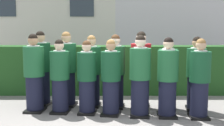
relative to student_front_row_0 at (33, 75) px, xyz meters
The scene contains 16 objects.
ground_plane 1.88m from the student_front_row_0, ahead, with size 60.00×60.00×0.00m, color gray.
student_front_row_0 is the anchor object (origin of this frame).
student_front_row_1 0.58m from the student_front_row_0, ahead, with size 0.41×0.49×1.57m.
student_front_row_2 1.16m from the student_front_row_0, ahead, with size 0.40×0.47×1.55m.
student_front_row_3 1.67m from the student_front_row_0, ahead, with size 0.44×0.53×1.57m.
student_front_row_4 2.27m from the student_front_row_0, ahead, with size 0.43×0.51×1.66m.
student_front_row_5 2.82m from the student_front_row_0, ahead, with size 0.42×0.52×1.62m.
student_front_row_6 3.45m from the student_front_row_0, ahead, with size 0.42×0.48×1.60m.
student_rear_row_0 0.56m from the student_front_row_0, 88.04° to the left, with size 0.48×0.56×1.73m.
student_rear_row_1 0.79m from the student_front_row_0, 37.08° to the left, with size 0.45×0.53×1.72m.
student_rear_row_2 1.27m from the student_front_row_0, 19.14° to the left, with size 0.43×0.54×1.64m.
student_rear_row_3 1.78m from the student_front_row_0, 10.30° to the left, with size 0.44×0.52×1.66m.
student_in_red_blazer 2.33m from the student_front_row_0, ahead, with size 0.48×0.55×1.73m.
student_rear_row_5 2.92m from the student_front_row_0, ahead, with size 0.45×0.52×1.59m.
student_rear_row_6 3.50m from the student_front_row_0, ahead, with size 0.43×0.51×1.62m.
hedge 2.46m from the student_front_row_0, 46.58° to the left, with size 9.63×0.70×1.30m.
Camera 1 is at (-0.02, -6.11, 1.84)m, focal length 48.19 mm.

